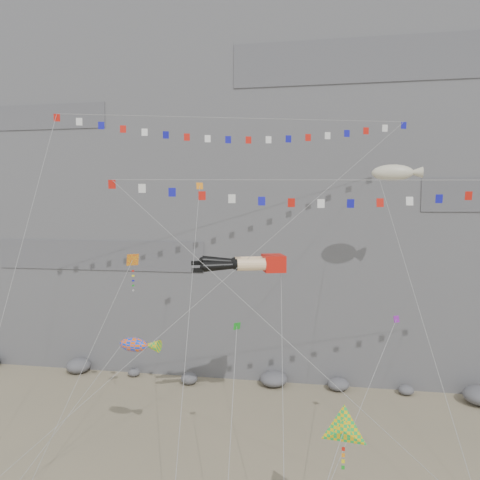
% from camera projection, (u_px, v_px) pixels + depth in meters
% --- Properties ---
extents(cliff, '(80.00, 28.00, 50.00)m').
position_uv_depth(cliff, '(287.00, 140.00, 57.13)').
color(cliff, slate).
rests_on(cliff, ground).
extents(talus_boulders, '(60.00, 3.00, 1.20)m').
position_uv_depth(talus_boulders, '(274.00, 379.00, 44.25)').
color(talus_boulders, slate).
rests_on(talus_boulders, ground).
extents(legs_kite, '(8.05, 16.79, 20.33)m').
position_uv_depth(legs_kite, '(248.00, 264.00, 33.13)').
color(legs_kite, red).
rests_on(legs_kite, ground).
extents(flag_banner_upper, '(26.25, 19.56, 31.29)m').
position_uv_depth(flag_banner_upper, '(238.00, 119.00, 36.27)').
color(flag_banner_upper, red).
rests_on(flag_banner_upper, ground).
extents(flag_banner_lower, '(27.55, 8.84, 21.54)m').
position_uv_depth(flag_banner_lower, '(336.00, 180.00, 29.27)').
color(flag_banner_lower, red).
rests_on(flag_banner_lower, ground).
extents(harlequin_kite, '(4.78, 8.53, 15.71)m').
position_uv_depth(harlequin_kite, '(132.00, 261.00, 32.64)').
color(harlequin_kite, red).
rests_on(harlequin_kite, ground).
extents(fish_windsock, '(7.36, 7.03, 11.45)m').
position_uv_depth(fish_windsock, '(133.00, 345.00, 30.97)').
color(fish_windsock, '#FF5A0D').
rests_on(fish_windsock, ground).
extents(delta_kite, '(3.99, 5.11, 8.49)m').
position_uv_depth(delta_kite, '(344.00, 431.00, 22.46)').
color(delta_kite, yellow).
rests_on(delta_kite, ground).
extents(blimp_windsock, '(5.23, 15.71, 24.81)m').
position_uv_depth(blimp_windsock, '(393.00, 173.00, 36.10)').
color(blimp_windsock, beige).
rests_on(blimp_windsock, ground).
extents(small_kite_a, '(2.90, 15.42, 23.79)m').
position_uv_depth(small_kite_a, '(199.00, 192.00, 34.94)').
color(small_kite_a, orange).
rests_on(small_kite_a, ground).
extents(small_kite_b, '(6.79, 12.32, 16.41)m').
position_uv_depth(small_kite_b, '(394.00, 324.00, 30.24)').
color(small_kite_b, purple).
rests_on(small_kite_b, ground).
extents(small_kite_c, '(1.50, 9.39, 13.13)m').
position_uv_depth(small_kite_c, '(237.00, 330.00, 28.27)').
color(small_kite_c, '#189E20').
rests_on(small_kite_c, ground).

